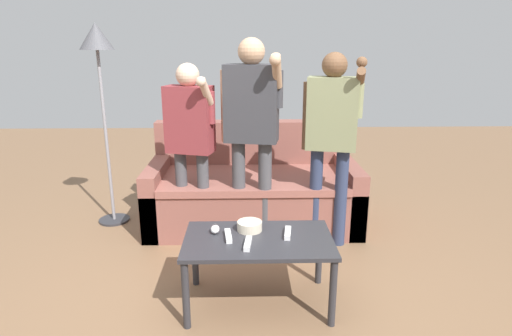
# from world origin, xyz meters

# --- Properties ---
(ground_plane) EXTENTS (12.00, 12.00, 0.00)m
(ground_plane) POSITION_xyz_m (0.00, 0.00, 0.00)
(ground_plane) COLOR brown
(couch) EXTENTS (1.87, 0.96, 0.89)m
(couch) POSITION_xyz_m (0.18, 1.39, 0.30)
(couch) COLOR brown
(couch) RESTS_ON ground
(coffee_table) EXTENTS (0.92, 0.54, 0.46)m
(coffee_table) POSITION_xyz_m (0.19, 0.03, 0.39)
(coffee_table) COLOR #2D2D33
(coffee_table) RESTS_ON ground
(snack_bowl) EXTENTS (0.16, 0.16, 0.06)m
(snack_bowl) POSITION_xyz_m (0.14, 0.15, 0.49)
(snack_bowl) COLOR beige
(snack_bowl) RESTS_ON coffee_table
(game_remote_nunchuk) EXTENTS (0.06, 0.09, 0.05)m
(game_remote_nunchuk) POSITION_xyz_m (-0.08, 0.12, 0.48)
(game_remote_nunchuk) COLOR white
(game_remote_nunchuk) RESTS_ON coffee_table
(floor_lamp) EXTENTS (0.29, 0.29, 1.78)m
(floor_lamp) POSITION_xyz_m (-1.12, 1.39, 1.49)
(floor_lamp) COLOR #2D2D33
(floor_lamp) RESTS_ON ground
(player_left) EXTENTS (0.42, 0.41, 1.47)m
(player_left) POSITION_xyz_m (-0.32, 0.99, 0.92)
(player_left) COLOR #47474C
(player_left) RESTS_ON ground
(player_center) EXTENTS (0.48, 0.44, 1.65)m
(player_center) POSITION_xyz_m (0.17, 0.93, 1.04)
(player_center) COLOR #47474C
(player_center) RESTS_ON ground
(player_right) EXTENTS (0.46, 0.38, 1.55)m
(player_right) POSITION_xyz_m (0.79, 0.89, 0.97)
(player_right) COLOR #2D3856
(player_right) RESTS_ON ground
(game_remote_wand_near) EXTENTS (0.05, 0.16, 0.03)m
(game_remote_wand_near) POSITION_xyz_m (0.13, -0.07, 0.47)
(game_remote_wand_near) COLOR white
(game_remote_wand_near) RESTS_ON coffee_table
(game_remote_wand_far) EXTENTS (0.06, 0.16, 0.03)m
(game_remote_wand_far) POSITION_xyz_m (0.38, 0.07, 0.47)
(game_remote_wand_far) COLOR white
(game_remote_wand_far) RESTS_ON coffee_table
(game_remote_wand_spare) EXTENTS (0.05, 0.16, 0.03)m
(game_remote_wand_spare) POSITION_xyz_m (0.01, 0.04, 0.47)
(game_remote_wand_spare) COLOR white
(game_remote_wand_spare) RESTS_ON coffee_table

